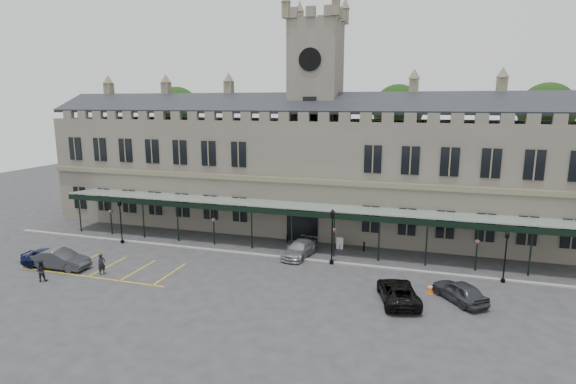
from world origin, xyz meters
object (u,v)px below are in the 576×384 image
(lamp_post_mid, at_px, (332,232))
(car_left_a, at_px, (50,257))
(person_b, at_px, (41,271))
(car_left_b, at_px, (61,259))
(car_right_a, at_px, (460,291))
(lamp_post_left, at_px, (120,217))
(traffic_cone, at_px, (430,289))
(station_building, at_px, (315,171))
(person_a, at_px, (102,264))
(car_taxi, at_px, (300,249))
(car_van, at_px, (398,292))
(lamp_post_right, at_px, (506,252))
(sign_board, at_px, (340,243))
(clock_tower, at_px, (315,109))

(lamp_post_mid, height_order, car_left_a, lamp_post_mid)
(car_left_a, distance_m, person_b, 3.46)
(car_left_b, distance_m, car_right_a, 31.93)
(lamp_post_left, bearing_deg, traffic_cone, -7.15)
(station_building, relative_size, car_left_a, 12.79)
(car_left_a, height_order, car_right_a, car_left_a)
(traffic_cone, relative_size, person_a, 0.43)
(person_b, bearing_deg, car_left_a, -84.39)
(lamp_post_left, height_order, car_taxi, lamp_post_left)
(car_van, height_order, car_right_a, car_right_a)
(lamp_post_mid, distance_m, car_van, 8.79)
(lamp_post_right, height_order, sign_board, lamp_post_right)
(lamp_post_right, bearing_deg, lamp_post_mid, 179.51)
(car_taxi, distance_m, car_right_a, 14.54)
(sign_board, bearing_deg, car_right_a, -37.23)
(car_taxi, relative_size, car_right_a, 1.11)
(person_a, height_order, person_b, person_a)
(traffic_cone, height_order, person_a, person_a)
(traffic_cone, xyz_separation_m, car_van, (-2.19, -2.08, 0.35))
(sign_board, xyz_separation_m, person_b, (-20.91, -14.69, 0.30))
(station_building, bearing_deg, car_left_b, -133.46)
(station_building, distance_m, car_taxi, 11.23)
(traffic_cone, distance_m, car_left_a, 31.32)
(person_b, bearing_deg, car_left_b, -105.03)
(station_building, xyz_separation_m, car_taxi, (1.00, -9.59, -5.76))
(lamp_post_right, relative_size, traffic_cone, 5.52)
(car_van, distance_m, person_b, 27.33)
(lamp_post_left, height_order, sign_board, lamp_post_left)
(lamp_post_mid, xyz_separation_m, person_b, (-20.98, -10.49, -2.07))
(lamp_post_left, relative_size, sign_board, 3.94)
(traffic_cone, bearing_deg, car_right_a, -20.85)
(sign_board, height_order, person_a, person_a)
(car_left_a, relative_size, person_a, 2.65)
(car_left_b, bearing_deg, car_van, -87.65)
(clock_tower, relative_size, sign_board, 21.63)
(car_taxi, bearing_deg, traffic_cone, -15.06)
(station_building, height_order, lamp_post_right, station_building)
(lamp_post_left, bearing_deg, station_building, 32.70)
(traffic_cone, relative_size, car_left_b, 0.16)
(clock_tower, height_order, lamp_post_mid, clock_tower)
(sign_board, xyz_separation_m, car_van, (6.05, -10.25, 0.16))
(station_building, xyz_separation_m, sign_board, (4.13, -6.46, -5.91))
(traffic_cone, relative_size, car_van, 0.15)
(car_left_a, height_order, person_a, person_a)
(lamp_post_mid, bearing_deg, sign_board, 90.92)
(sign_board, height_order, car_van, car_van)
(clock_tower, distance_m, lamp_post_left, 22.82)
(car_left_a, relative_size, car_right_a, 1.07)
(clock_tower, xyz_separation_m, car_taxi, (1.00, -9.68, -12.41))
(car_van, height_order, person_b, person_b)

